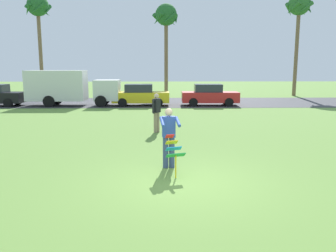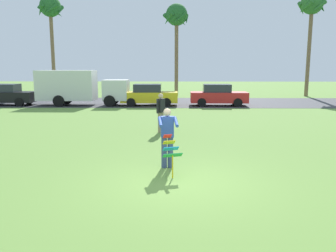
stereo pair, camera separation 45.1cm
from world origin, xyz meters
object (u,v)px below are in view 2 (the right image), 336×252
Objects in this scene: parked_truck_white_box at (78,87)px; palm_tree_right_near at (177,19)px; kite_held at (171,150)px; person_kite_flyer at (167,136)px; parked_car_red at (218,95)px; palm_tree_centre_far at (312,8)px; person_walker_near at (161,112)px; parked_car_yellow at (149,95)px; parked_car_black at (6,95)px; palm_tree_left_near at (50,11)px.

parked_truck_white_box is 13.08m from palm_tree_right_near.
kite_held is 18.41m from parked_truck_white_box.
parked_car_red is (3.43, 16.15, -0.18)m from person_kite_flyer.
parked_car_red is 15.07m from palm_tree_centre_far.
palm_tree_centre_far reaches higher than person_walker_near.
person_kite_flyer and person_walker_near have the same top height.
person_kite_flyer is 0.19× the size of palm_tree_right_near.
parked_car_yellow is 2.43× the size of person_walker_near.
person_walker_near is at bearing 94.37° from person_kite_flyer.
palm_tree_right_near is at bearing 109.28° from parked_car_red.
parked_car_yellow is (-1.86, 16.93, 0.05)m from kite_held.
parked_truck_white_box is 0.68× the size of palm_tree_centre_far.
parked_car_yellow is at bearing -0.00° from parked_car_black.
kite_held is 21.15m from parked_car_black.
person_kite_flyer is 0.41× the size of parked_car_black.
palm_tree_right_near reaches higher than kite_held.
person_kite_flyer is 1.59× the size of kite_held.
palm_tree_centre_far reaches higher than parked_car_yellow.
person_kite_flyer reaches higher than parked_car_red.
palm_tree_centre_far is (25.73, 8.65, 7.58)m from parked_car_black.
parked_car_yellow is at bearing 97.11° from person_walker_near.
kite_held is 0.26× the size of parked_car_yellow.
person_walker_near is at bearing -41.32° from parked_car_black.
palm_tree_left_near is at bearing 147.59° from parked_car_red.
palm_tree_right_near is 0.90× the size of palm_tree_centre_far.
person_kite_flyer is 0.41× the size of parked_car_yellow.
person_kite_flyer is at bearing -90.71° from palm_tree_right_near.
parked_car_yellow is 0.42× the size of palm_tree_left_near.
parked_truck_white_box is 1.58× the size of parked_car_red.
parked_truck_white_box is 5.38m from parked_car_yellow.
palm_tree_left_near is at bearing 115.31° from person_kite_flyer.
parked_car_yellow is at bearing 96.19° from person_kite_flyer.
parked_car_yellow is (10.81, -0.00, 0.00)m from parked_car_black.
parked_truck_white_box is 12.60m from person_walker_near.
palm_tree_left_near is (-12.50, 26.98, 7.66)m from kite_held.
palm_tree_right_near reaches higher than parked_car_red.
person_kite_flyer is 29.04m from palm_tree_centre_far.
parked_car_yellow is 5.18m from parked_car_red.
parked_car_red is 0.43× the size of palm_tree_left_near.
kite_held is 0.12× the size of palm_tree_right_near.
parked_car_black is at bearing -145.27° from palm_tree_right_near.
person_walker_near is (-3.85, -10.68, 0.16)m from parked_car_red.
parked_car_red is (3.32, 16.93, 0.05)m from kite_held.
parked_truck_white_box is at bearing -0.00° from parked_car_black.
parked_truck_white_box is at bearing 180.00° from parked_car_yellow.
palm_tree_centre_far is (9.73, 8.65, 7.58)m from parked_car_red.
palm_tree_centre_far is at bearing 41.62° from parked_car_red.
palm_tree_right_near is at bearing 89.56° from kite_held.
palm_tree_left_near is (-15.82, 10.04, 7.61)m from parked_car_red.
palm_tree_centre_far reaches higher than parked_car_black.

